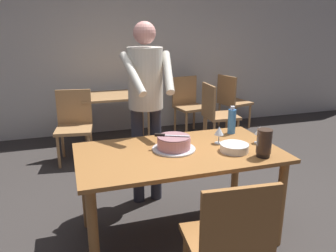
# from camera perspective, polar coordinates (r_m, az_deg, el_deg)

# --- Properties ---
(ground_plane) EXTENTS (14.00, 14.00, 0.00)m
(ground_plane) POSITION_cam_1_polar(r_m,az_deg,el_deg) (2.92, 1.77, -18.19)
(ground_plane) COLOR #383330
(back_wall) EXTENTS (10.00, 0.12, 2.70)m
(back_wall) POSITION_cam_1_polar(r_m,az_deg,el_deg) (5.40, -9.26, 13.26)
(back_wall) COLOR silver
(back_wall) RESTS_ON ground_plane
(main_dining_table) EXTENTS (1.57, 0.86, 0.75)m
(main_dining_table) POSITION_cam_1_polar(r_m,az_deg,el_deg) (2.60, 1.90, -6.63)
(main_dining_table) COLOR #9E6633
(main_dining_table) RESTS_ON ground_plane
(cake_on_platter) EXTENTS (0.34, 0.34, 0.11)m
(cake_on_platter) POSITION_cam_1_polar(r_m,az_deg,el_deg) (2.57, 1.01, -3.04)
(cake_on_platter) COLOR silver
(cake_on_platter) RESTS_ON main_dining_table
(cake_knife) EXTENTS (0.25, 0.13, 0.02)m
(cake_knife) POSITION_cam_1_polar(r_m,az_deg,el_deg) (2.56, -0.58, -1.60)
(cake_knife) COLOR silver
(cake_knife) RESTS_ON cake_on_platter
(plate_stack) EXTENTS (0.22, 0.22, 0.06)m
(plate_stack) POSITION_cam_1_polar(r_m,az_deg,el_deg) (2.59, 11.40, -3.69)
(plate_stack) COLOR white
(plate_stack) RESTS_ON main_dining_table
(wine_glass_near) EXTENTS (0.08, 0.08, 0.14)m
(wine_glass_near) POSITION_cam_1_polar(r_m,az_deg,el_deg) (2.72, 8.84, -0.92)
(wine_glass_near) COLOR silver
(wine_glass_near) RESTS_ON main_dining_table
(wine_glass_far) EXTENTS (0.08, 0.08, 0.14)m
(wine_glass_far) POSITION_cam_1_polar(r_m,az_deg,el_deg) (2.80, 15.55, -0.87)
(wine_glass_far) COLOR silver
(wine_glass_far) RESTS_ON main_dining_table
(water_bottle) EXTENTS (0.07, 0.07, 0.25)m
(water_bottle) POSITION_cam_1_polar(r_m,az_deg,el_deg) (3.00, 10.98, 0.87)
(water_bottle) COLOR #387AC6
(water_bottle) RESTS_ON main_dining_table
(hurricane_lamp) EXTENTS (0.11, 0.11, 0.21)m
(hurricane_lamp) POSITION_cam_1_polar(r_m,az_deg,el_deg) (2.52, 16.29, -2.82)
(hurricane_lamp) COLOR black
(hurricane_lamp) RESTS_ON main_dining_table
(person_cutting_cake) EXTENTS (0.47, 0.55, 1.72)m
(person_cutting_cake) POSITION_cam_1_polar(r_m,az_deg,el_deg) (3.03, -3.84, 5.43)
(person_cutting_cake) COLOR #2D2D38
(person_cutting_cake) RESTS_ON ground_plane
(chair_near_side) EXTENTS (0.48, 0.48, 0.90)m
(chair_near_side) POSITION_cam_1_polar(r_m,az_deg,el_deg) (2.04, 10.47, -18.99)
(chair_near_side) COLOR #9E6633
(chair_near_side) RESTS_ON ground_plane
(background_table) EXTENTS (1.00, 0.70, 0.74)m
(background_table) POSITION_cam_1_polar(r_m,az_deg,el_deg) (4.81, -8.92, 3.50)
(background_table) COLOR tan
(background_table) RESTS_ON ground_plane
(background_chair_0) EXTENTS (0.50, 0.50, 0.90)m
(background_chair_0) POSITION_cam_1_polar(r_m,az_deg,el_deg) (4.36, -15.92, 0.49)
(background_chair_0) COLOR tan
(background_chair_0) RESTS_ON ground_plane
(background_chair_1) EXTENTS (0.45, 0.45, 0.90)m
(background_chair_1) POSITION_cam_1_polar(r_m,az_deg,el_deg) (4.77, 8.37, 2.35)
(background_chair_1) COLOR tan
(background_chair_1) RESTS_ON ground_plane
(background_chair_2) EXTENTS (0.53, 0.53, 0.90)m
(background_chair_2) POSITION_cam_1_polar(r_m,az_deg,el_deg) (5.65, 10.98, 4.52)
(background_chair_2) COLOR tan
(background_chair_2) RESTS_ON ground_plane
(background_chair_3) EXTENTS (0.51, 0.51, 0.90)m
(background_chair_3) POSITION_cam_1_polar(r_m,az_deg,el_deg) (5.31, 3.52, 4.02)
(background_chair_3) COLOR tan
(background_chair_3) RESTS_ON ground_plane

